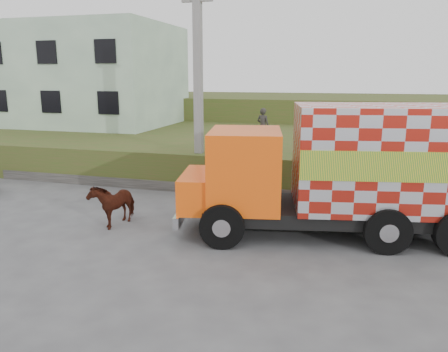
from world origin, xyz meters
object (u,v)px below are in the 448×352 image
(cargo_truck, at_px, (346,170))
(pedestrian, at_px, (263,126))
(utility_pole, at_px, (198,87))
(cow, at_px, (113,203))

(cargo_truck, distance_m, pedestrian, 7.57)
(utility_pole, height_order, pedestrian, utility_pole)
(cargo_truck, distance_m, cow, 7.00)
(utility_pole, bearing_deg, pedestrian, 55.12)
(utility_pole, distance_m, pedestrian, 3.93)
(utility_pole, xyz_separation_m, cargo_truck, (5.64, -3.75, -2.16))
(utility_pole, relative_size, cargo_truck, 0.92)
(utility_pole, height_order, cargo_truck, utility_pole)
(pedestrian, bearing_deg, utility_pole, 73.24)
(pedestrian, bearing_deg, cow, 85.29)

